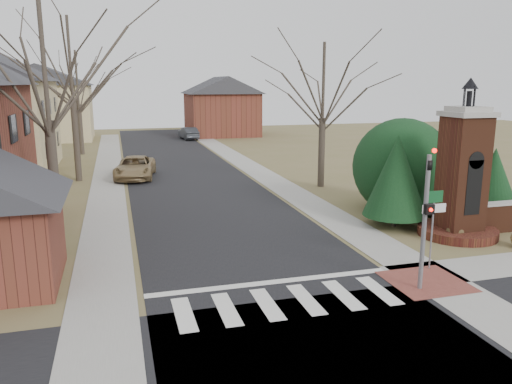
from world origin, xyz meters
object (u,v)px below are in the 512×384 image
object	(u,v)px
traffic_signal_pole	(426,208)
brick_gate_monument	(461,185)
distant_car	(188,133)
pickup_truck	(135,167)
sign_post	(433,214)

from	to	relation	value
traffic_signal_pole	brick_gate_monument	distance (m)	6.47
brick_gate_monument	distant_car	size ratio (longest dim) A/B	1.54
pickup_truck	distant_car	distance (m)	23.51
brick_gate_monument	distant_car	bearing A→B (deg)	98.08
sign_post	traffic_signal_pole	bearing A→B (deg)	-132.43
traffic_signal_pole	sign_post	world-z (taller)	traffic_signal_pole
sign_post	pickup_truck	xyz separation A→B (m)	(-8.99, 19.94, -1.23)
brick_gate_monument	pickup_truck	distance (m)	21.04
sign_post	brick_gate_monument	xyz separation A→B (m)	(3.41, 3.01, 0.22)
traffic_signal_pole	brick_gate_monument	size ratio (longest dim) A/B	0.69
traffic_signal_pole	sign_post	bearing A→B (deg)	47.57
traffic_signal_pole	distant_car	size ratio (longest dim) A/B	1.07
traffic_signal_pole	pickup_truck	bearing A→B (deg)	109.83
pickup_truck	distant_car	xyz separation A→B (m)	(6.80, 22.50, -0.03)
sign_post	distant_car	world-z (taller)	sign_post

